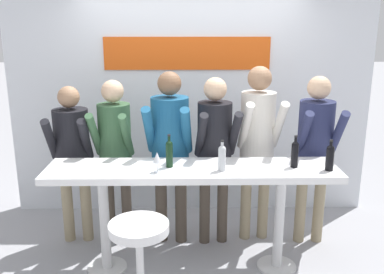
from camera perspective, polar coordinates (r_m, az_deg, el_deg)
ground_plane at (r=4.16m, az=0.02°, el=-17.05°), size 40.00×40.00×0.00m
back_wall at (r=4.95m, az=-0.23°, el=5.48°), size 4.14×0.12×2.75m
tasting_table at (r=3.78m, az=0.02°, el=-6.25°), size 2.54×0.55×0.99m
bar_stool at (r=3.38m, az=-6.99°, el=-15.20°), size 0.48×0.48×0.77m
person_far_left at (r=4.39m, az=-15.68°, el=-1.44°), size 0.43×0.52×1.62m
person_left at (r=4.31m, az=-10.26°, el=-0.80°), size 0.41×0.53×1.68m
person_center_left at (r=4.19m, az=-2.95°, el=-0.40°), size 0.47×0.58×1.76m
person_center at (r=4.18m, az=3.04°, el=-0.82°), size 0.44×0.56×1.71m
person_center_right at (r=4.29m, az=8.74°, el=0.35°), size 0.44×0.57×1.81m
person_right at (r=4.35m, az=16.10°, el=-0.66°), size 0.41×0.52×1.72m
wine_bottle_0 at (r=3.61m, az=4.02°, el=-2.65°), size 0.06×0.06×0.27m
wine_bottle_1 at (r=3.79m, az=13.55°, el=-2.07°), size 0.06×0.06×0.28m
wine_bottle_2 at (r=3.70m, az=-3.05°, el=-2.06°), size 0.06×0.06×0.29m
wine_bottle_3 at (r=3.79m, az=17.92°, el=-2.48°), size 0.07×0.07×0.27m
wine_glass_0 at (r=3.58m, az=-4.68°, el=-2.81°), size 0.07×0.07×0.18m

